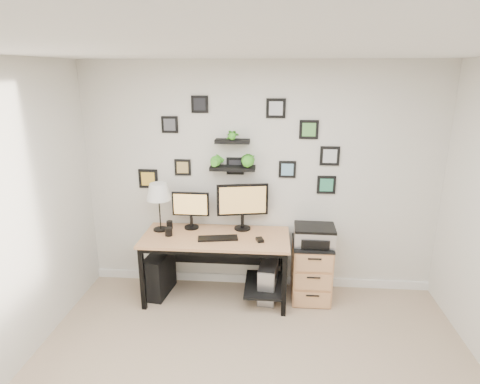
# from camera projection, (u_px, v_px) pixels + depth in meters

# --- Properties ---
(room) EXTENTS (4.00, 4.00, 4.00)m
(room) POSITION_uv_depth(u_px,v_px,m) (258.00, 279.00, 4.87)
(room) COLOR tan
(room) RESTS_ON ground
(desk) EXTENTS (1.60, 0.70, 0.75)m
(desk) POSITION_uv_depth(u_px,v_px,m) (220.00, 245.00, 4.44)
(desk) COLOR tan
(desk) RESTS_ON ground
(monitor_left) EXTENTS (0.42, 0.17, 0.43)m
(monitor_left) POSITION_uv_depth(u_px,v_px,m) (191.00, 207.00, 4.52)
(monitor_left) COLOR black
(monitor_left) RESTS_ON desk
(monitor_right) EXTENTS (0.57, 0.22, 0.53)m
(monitor_right) POSITION_uv_depth(u_px,v_px,m) (243.00, 203.00, 4.47)
(monitor_right) COLOR black
(monitor_right) RESTS_ON desk
(keyboard) EXTENTS (0.44, 0.20, 0.02)m
(keyboard) POSITION_uv_depth(u_px,v_px,m) (218.00, 238.00, 4.29)
(keyboard) COLOR black
(keyboard) RESTS_ON desk
(mouse) EXTENTS (0.10, 0.12, 0.03)m
(mouse) POSITION_uv_depth(u_px,v_px,m) (260.00, 240.00, 4.24)
(mouse) COLOR black
(mouse) RESTS_ON desk
(table_lamp) EXTENTS (0.27, 0.27, 0.55)m
(table_lamp) POSITION_uv_depth(u_px,v_px,m) (159.00, 193.00, 4.41)
(table_lamp) COLOR black
(table_lamp) RESTS_ON desk
(mug) EXTENTS (0.08, 0.08, 0.09)m
(mug) POSITION_uv_depth(u_px,v_px,m) (169.00, 232.00, 4.37)
(mug) COLOR black
(mug) RESTS_ON desk
(pen_cup) EXTENTS (0.07, 0.07, 0.09)m
(pen_cup) POSITION_uv_depth(u_px,v_px,m) (170.00, 225.00, 4.57)
(pen_cup) COLOR black
(pen_cup) RESTS_ON desk
(pc_tower_black) EXTENTS (0.28, 0.51, 0.48)m
(pc_tower_black) POSITION_uv_depth(u_px,v_px,m) (159.00, 274.00, 4.61)
(pc_tower_black) COLOR black
(pc_tower_black) RESTS_ON ground
(pc_tower_grey) EXTENTS (0.23, 0.44, 0.42)m
(pc_tower_grey) POSITION_uv_depth(u_px,v_px,m) (268.00, 281.00, 4.51)
(pc_tower_grey) COLOR gray
(pc_tower_grey) RESTS_ON ground
(file_cabinet) EXTENTS (0.43, 0.53, 0.67)m
(file_cabinet) POSITION_uv_depth(u_px,v_px,m) (311.00, 270.00, 4.50)
(file_cabinet) COLOR tan
(file_cabinet) RESTS_ON ground
(printer) EXTENTS (0.44, 0.36, 0.20)m
(printer) POSITION_uv_depth(u_px,v_px,m) (314.00, 235.00, 4.35)
(printer) COLOR silver
(printer) RESTS_ON file_cabinet
(wall_decor) EXTENTS (2.27, 0.18, 1.07)m
(wall_decor) POSITION_uv_depth(u_px,v_px,m) (238.00, 151.00, 4.38)
(wall_decor) COLOR black
(wall_decor) RESTS_ON ground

